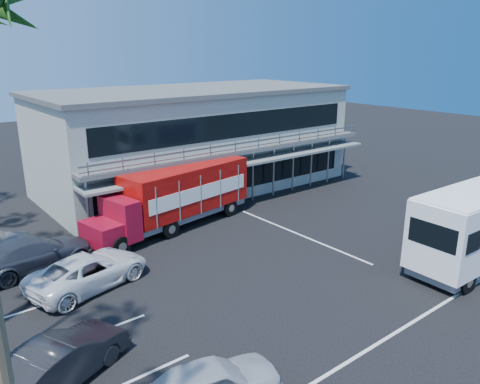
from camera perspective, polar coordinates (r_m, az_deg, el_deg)
ground at (r=23.38m, az=8.97°, el=-8.42°), size 120.00×120.00×0.00m
building at (r=35.16m, az=-5.46°, el=6.54°), size 22.40×12.00×7.30m
red_truck at (r=27.26m, az=-7.71°, el=-0.31°), size 10.69×4.17×3.51m
white_van at (r=24.60m, az=27.01°, el=-3.73°), size 7.89×2.88×3.82m
parked_car_b at (r=16.25m, az=-20.97°, el=-18.65°), size 4.87×3.32×1.52m
parked_car_c at (r=21.60m, az=-17.95°, el=-9.13°), size 5.77×3.69×1.48m
parked_car_d at (r=24.05m, az=-23.85°, el=-6.91°), size 5.76×2.90×1.60m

